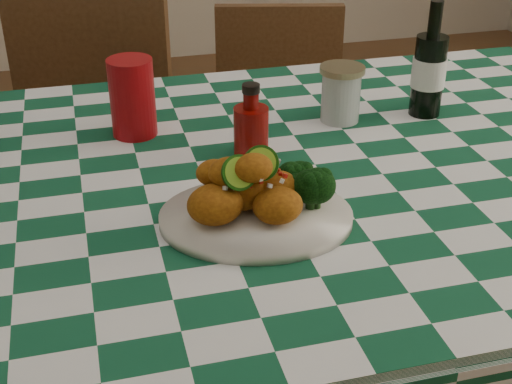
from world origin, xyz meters
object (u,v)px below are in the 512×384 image
object	(u,v)px
wooden_chair_left	(76,171)
dining_table	(259,342)
red_tumbler	(132,98)
ketchup_bottle	(251,120)
beer_bottle	(430,59)
fried_chicken_pile	(252,184)
wooden_chair_right	(280,159)
mason_jar	(341,94)
plate	(256,218)

from	to	relation	value
wooden_chair_left	dining_table	bearing A→B (deg)	-43.26
red_tumbler	ketchup_bottle	size ratio (longest dim) A/B	1.12
red_tumbler	beer_bottle	xyz separation A→B (m)	(0.59, -0.05, 0.04)
fried_chicken_pile	red_tumbler	bearing A→B (deg)	109.88
ketchup_bottle	wooden_chair_right	world-z (taller)	ketchup_bottle
red_tumbler	wooden_chair_left	xyz separation A→B (m)	(-0.13, 0.46, -0.37)
red_tumbler	mason_jar	size ratio (longest dim) A/B	1.33
ketchup_bottle	beer_bottle	world-z (taller)	beer_bottle
wooden_chair_right	red_tumbler	bearing A→B (deg)	-117.49
mason_jar	red_tumbler	bearing A→B (deg)	174.76
beer_bottle	plate	bearing A→B (deg)	-143.55
red_tumbler	beer_bottle	size ratio (longest dim) A/B	0.65
fried_chicken_pile	dining_table	bearing A→B (deg)	70.93
ketchup_bottle	red_tumbler	bearing A→B (deg)	144.10
mason_jar	beer_bottle	distance (m)	0.19
fried_chicken_pile	wooden_chair_left	distance (m)	0.95
mason_jar	wooden_chair_left	bearing A→B (deg)	137.75
fried_chicken_pile	beer_bottle	world-z (taller)	beer_bottle
dining_table	fried_chicken_pile	world-z (taller)	fried_chicken_pile
plate	ketchup_bottle	size ratio (longest dim) A/B	2.21
plate	red_tumbler	distance (m)	0.41
ketchup_bottle	wooden_chair_left	bearing A→B (deg)	118.88
beer_bottle	wooden_chair_left	bearing A→B (deg)	145.07
ketchup_bottle	dining_table	bearing A→B (deg)	-91.84
dining_table	wooden_chair_left	size ratio (longest dim) A/B	1.69
wooden_chair_left	plate	bearing A→B (deg)	-50.98
red_tumbler	wooden_chair_left	bearing A→B (deg)	106.21
ketchup_bottle	beer_bottle	distance (m)	0.41
ketchup_bottle	plate	bearing A→B (deg)	-102.53
ketchup_bottle	mason_jar	xyz separation A→B (m)	(0.21, 0.11, -0.01)
mason_jar	wooden_chair_right	world-z (taller)	mason_jar
dining_table	fried_chicken_pile	distance (m)	0.49
fried_chicken_pile	mason_jar	bearing A→B (deg)	51.58
fried_chicken_pile	wooden_chair_left	xyz separation A→B (m)	(-0.27, 0.84, -0.37)
dining_table	plate	xyz separation A→B (m)	(-0.05, -0.17, 0.40)
fried_chicken_pile	wooden_chair_right	distance (m)	1.06
mason_jar	fried_chicken_pile	bearing A→B (deg)	-128.42
wooden_chair_right	ketchup_bottle	bearing A→B (deg)	-97.79
fried_chicken_pile	wooden_chair_left	bearing A→B (deg)	107.90
red_tumbler	wooden_chair_right	size ratio (longest dim) A/B	0.18
dining_table	beer_bottle	distance (m)	0.67
dining_table	fried_chicken_pile	xyz separation A→B (m)	(-0.06, -0.17, 0.46)
wooden_chair_left	wooden_chair_right	size ratio (longest dim) A/B	1.18
plate	fried_chicken_pile	distance (m)	0.06
dining_table	wooden_chair_right	world-z (taller)	wooden_chair_right
beer_bottle	wooden_chair_right	bearing A→B (deg)	103.06
mason_jar	dining_table	bearing A→B (deg)	-140.49
dining_table	plate	bearing A→B (deg)	-106.93
mason_jar	wooden_chair_right	xyz separation A→B (m)	(0.05, 0.57, -0.43)
dining_table	ketchup_bottle	bearing A→B (deg)	88.16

